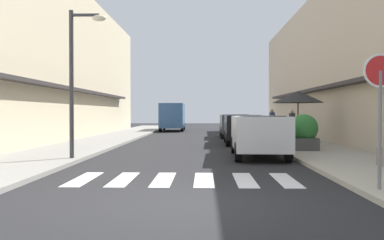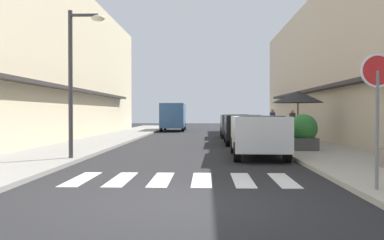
{
  "view_description": "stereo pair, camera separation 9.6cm",
  "coord_description": "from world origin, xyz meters",
  "views": [
    {
      "loc": [
        0.48,
        -7.33,
        1.58
      ],
      "look_at": [
        -0.14,
        14.06,
        1.21
      ],
      "focal_mm": 39.71,
      "sensor_mm": 36.0,
      "label": 1
    },
    {
      "loc": [
        0.58,
        -7.33,
        1.58
      ],
      "look_at": [
        -0.14,
        14.06,
        1.21
      ],
      "focal_mm": 39.71,
      "sensor_mm": 36.0,
      "label": 2
    }
  ],
  "objects": [
    {
      "name": "parked_car_near",
      "position": [
        2.4,
        7.62,
        0.92
      ],
      "size": [
        1.9,
        4.42,
        1.47
      ],
      "color": "silver",
      "rests_on": "ground_plane"
    },
    {
      "name": "parked_car_far",
      "position": [
        2.4,
        19.34,
        0.92
      ],
      "size": [
        1.83,
        4.01,
        1.47
      ],
      "color": "#4C5156",
      "rests_on": "ground_plane"
    },
    {
      "name": "pedestrian_walking_near",
      "position": [
        5.33,
        16.22,
        0.99
      ],
      "size": [
        0.34,
        0.34,
        1.65
      ],
      "rotation": [
        0.0,
        0.0,
        2.28
      ],
      "color": "#282B33",
      "rests_on": "sidewalk_right"
    },
    {
      "name": "sidewalk_left",
      "position": [
        -5.04,
        14.81,
        0.06
      ],
      "size": [
        3.18,
        51.85,
        0.12
      ],
      "primitive_type": "cube",
      "color": "gray",
      "rests_on": "ground_plane"
    },
    {
      "name": "delivery_van",
      "position": [
        -2.25,
        29.12,
        1.41
      ],
      "size": [
        2.06,
        5.42,
        2.37
      ],
      "color": "#33598C",
      "rests_on": "ground_plane"
    },
    {
      "name": "pedestrian_walking_far",
      "position": [
        4.57,
        18.34,
        1.02
      ],
      "size": [
        0.34,
        0.34,
        1.7
      ],
      "rotation": [
        0.0,
        0.0,
        5.65
      ],
      "color": "#282B33",
      "rests_on": "sidewalk_right"
    },
    {
      "name": "building_row_right",
      "position": [
        9.12,
        15.67,
        4.14
      ],
      "size": [
        5.5,
        35.33,
        8.28
      ],
      "color": "#C6B299",
      "rests_on": "ground_plane"
    },
    {
      "name": "sidewalk_right",
      "position": [
        5.04,
        14.81,
        0.06
      ],
      "size": [
        3.18,
        51.85,
        0.12
      ],
      "primitive_type": "cube",
      "color": "#ADA899",
      "rests_on": "ground_plane"
    },
    {
      "name": "planter_far",
      "position": [
        4.88,
        13.95,
        0.58
      ],
      "size": [
        0.7,
        0.7,
        1.0
      ],
      "color": "slate",
      "rests_on": "sidewalk_right"
    },
    {
      "name": "cafe_umbrella",
      "position": [
        4.76,
        12.19,
        2.29
      ],
      "size": [
        2.32,
        2.32,
        2.46
      ],
      "color": "#262626",
      "rests_on": "sidewalk_right"
    },
    {
      "name": "ground_plane",
      "position": [
        0.0,
        14.81,
        0.0
      ],
      "size": [
        81.48,
        81.48,
        0.0
      ],
      "primitive_type": "plane",
      "color": "#232326"
    },
    {
      "name": "building_row_left",
      "position": [
        -9.12,
        15.67,
        4.42
      ],
      "size": [
        5.5,
        35.33,
        8.84
      ],
      "color": "beige",
      "rests_on": "ground_plane"
    },
    {
      "name": "planter_midblock",
      "position": [
        4.39,
        9.39,
        0.81
      ],
      "size": [
        1.08,
        1.08,
        1.39
      ],
      "color": "#4C4C4C",
      "rests_on": "sidewalk_right"
    },
    {
      "name": "parked_car_mid",
      "position": [
        2.4,
        13.72,
        0.92
      ],
      "size": [
        1.87,
        4.22,
        1.47
      ],
      "color": "black",
      "rests_on": "ground_plane"
    },
    {
      "name": "crosswalk",
      "position": [
        -0.0,
        2.57,
        0.01
      ],
      "size": [
        5.2,
        2.2,
        0.01
      ],
      "color": "silver",
      "rests_on": "ground_plane"
    },
    {
      "name": "street_lamp",
      "position": [
        -3.57,
        6.15,
        3.05
      ],
      "size": [
        1.19,
        0.28,
        4.73
      ],
      "color": "#38383D",
      "rests_on": "sidewalk_left"
    },
    {
      "name": "round_street_sign",
      "position": [
        3.81,
        0.8,
        2.09
      ],
      "size": [
        0.65,
        0.07,
        2.58
      ],
      "color": "slate",
      "rests_on": "sidewalk_right"
    }
  ]
}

